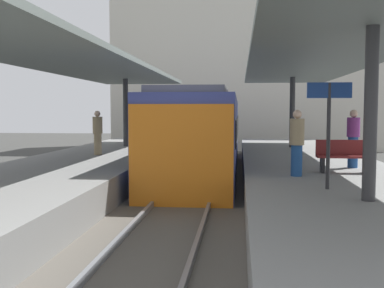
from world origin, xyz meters
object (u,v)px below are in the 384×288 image
object	(u,v)px
platform_bench	(343,155)
passenger_mid_platform	(297,142)
passenger_far_end	(353,138)
commuter_train	(204,133)
passenger_near_bench	(98,132)
platform_sign	(329,111)

from	to	relation	value
platform_bench	passenger_mid_platform	xyz separation A→B (m)	(-1.31, -0.82, 0.39)
platform_bench	passenger_far_end	bearing A→B (deg)	65.58
passenger_far_end	commuter_train	bearing A→B (deg)	131.54
passenger_mid_platform	passenger_far_end	distance (m)	2.65
passenger_near_bench	passenger_mid_platform	distance (m)	8.35
platform_bench	platform_sign	world-z (taller)	platform_sign
passenger_far_end	platform_sign	bearing A→B (deg)	-110.05
platform_bench	passenger_mid_platform	bearing A→B (deg)	-148.02
passenger_far_end	passenger_near_bench	bearing A→B (deg)	159.80
platform_bench	platform_sign	distance (m)	3.11
platform_bench	passenger_near_bench	bearing A→B (deg)	152.07
platform_bench	platform_sign	bearing A→B (deg)	-108.20
commuter_train	passenger_near_bench	world-z (taller)	commuter_train
commuter_train	platform_bench	bearing A→B (deg)	-56.80
commuter_train	passenger_mid_platform	bearing A→B (deg)	-68.24
platform_bench	passenger_far_end	world-z (taller)	passenger_far_end
platform_sign	passenger_near_bench	world-z (taller)	platform_sign
commuter_train	platform_sign	size ratio (longest dim) A/B	6.79
passenger_mid_platform	platform_sign	bearing A→B (deg)	-78.02
commuter_train	platform_bench	xyz separation A→B (m)	(4.20, -6.41, -0.26)
platform_sign	passenger_mid_platform	size ratio (longest dim) A/B	1.34
commuter_train	platform_sign	world-z (taller)	commuter_train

